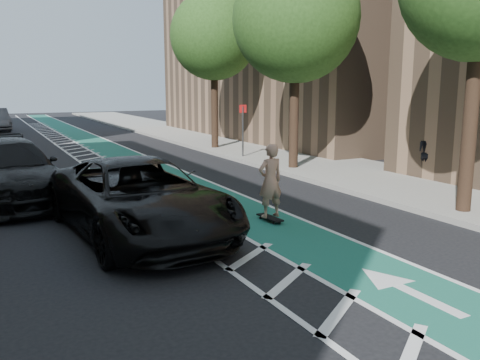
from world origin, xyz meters
TOP-DOWN VIEW (x-y plane):
  - ground at (0.00, 0.00)m, footprint 120.00×120.00m
  - bike_lane at (3.00, 10.00)m, footprint 2.00×90.00m
  - buffer_strip at (1.50, 10.00)m, footprint 1.40×90.00m
  - sidewalk_right at (9.50, 10.00)m, footprint 5.00×90.00m
  - curb_right at (7.05, 10.00)m, footprint 0.12×90.00m
  - tree_r_c at (7.90, 8.00)m, footprint 4.20×4.20m
  - tree_r_d at (7.90, 16.00)m, footprint 4.20×4.20m
  - sign_post at (7.60, 12.00)m, footprint 0.35×0.08m
  - skateboard at (3.19, 2.10)m, footprint 0.29×0.89m
  - skateboarder at (3.19, 2.10)m, footprint 0.69×0.47m
  - suv_near at (0.00, 2.42)m, footprint 3.29×6.35m
  - suv_far at (-2.40, 7.50)m, footprint 3.29×6.40m
  - pedestrian at (10.74, 4.13)m, footprint 0.72×0.89m
  - barrel_a at (-2.20, 6.82)m, footprint 0.62×0.62m

SIDE VIEW (x-z plane):
  - ground at x=0.00m, z-range 0.00..0.00m
  - buffer_strip at x=1.50m, z-range 0.00..0.01m
  - bike_lane at x=3.00m, z-range 0.00..0.01m
  - sidewalk_right at x=9.50m, z-range 0.00..0.15m
  - curb_right at x=7.05m, z-range 0.00..0.16m
  - skateboard at x=3.19m, z-range 0.04..0.16m
  - barrel_a at x=-2.20m, z-range -0.02..0.82m
  - suv_near at x=0.00m, z-range 0.00..1.71m
  - suv_far at x=-2.40m, z-range 0.00..1.78m
  - skateboarder at x=3.19m, z-range 0.12..1.94m
  - pedestrian at x=10.74m, z-range 0.15..1.91m
  - sign_post at x=7.60m, z-range 0.11..2.59m
  - tree_r_c at x=7.90m, z-range 1.82..9.72m
  - tree_r_d at x=7.90m, z-range 1.82..9.72m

